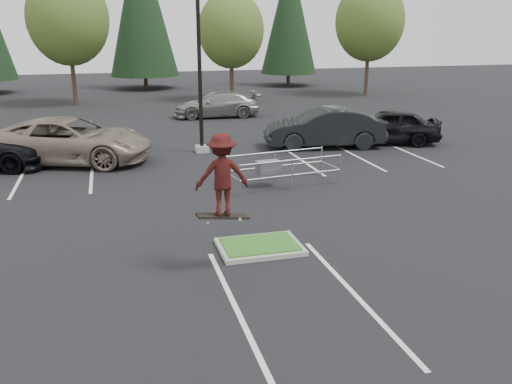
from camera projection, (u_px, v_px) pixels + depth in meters
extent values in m
plane|color=black|center=(260.00, 249.00, 14.54)|extent=(120.00, 120.00, 0.00)
cube|color=#9C9B91|center=(260.00, 247.00, 14.53)|extent=(2.20, 1.60, 0.12)
cube|color=#286921|center=(260.00, 244.00, 14.50)|extent=(1.95, 1.35, 0.05)
cube|color=silver|center=(92.00, 175.00, 21.71)|extent=(0.12, 5.20, 0.01)
cube|color=silver|center=(19.00, 180.00, 21.03)|extent=(0.12, 5.20, 0.01)
cube|color=silver|center=(303.00, 161.00, 23.97)|extent=(0.12, 5.20, 0.01)
cube|color=silver|center=(359.00, 157.00, 24.65)|extent=(0.12, 5.20, 0.01)
cube|color=silver|center=(412.00, 154.00, 25.33)|extent=(0.12, 5.20, 0.01)
cube|color=silver|center=(237.00, 309.00, 11.44)|extent=(0.12, 6.00, 0.01)
cube|color=silver|center=(354.00, 293.00, 12.11)|extent=(0.12, 6.00, 0.01)
cube|color=#9C9B91|center=(202.00, 149.00, 25.69)|extent=(0.60, 0.60, 0.30)
cylinder|color=black|center=(199.00, 43.00, 24.27)|extent=(0.18, 0.18, 10.00)
cylinder|color=#38281C|center=(74.00, 81.00, 40.65)|extent=(0.32, 0.32, 3.50)
ellipsoid|color=#385B21|center=(68.00, 18.00, 39.33)|extent=(5.89, 5.89, 6.77)
sphere|color=#385B21|center=(77.00, 29.00, 39.42)|extent=(3.68, 3.68, 3.68)
sphere|color=#385B21|center=(62.00, 26.00, 39.73)|extent=(4.05, 4.05, 4.05)
cylinder|color=#38281C|center=(232.00, 81.00, 43.09)|extent=(0.32, 0.32, 3.04)
ellipsoid|color=#385B21|center=(231.00, 30.00, 41.94)|extent=(5.12, 5.12, 5.89)
sphere|color=#385B21|center=(240.00, 38.00, 42.00)|extent=(3.20, 3.20, 3.20)
sphere|color=#385B21|center=(224.00, 36.00, 42.32)|extent=(3.52, 3.52, 3.52)
cylinder|color=#38281C|center=(367.00, 75.00, 46.51)|extent=(0.32, 0.32, 3.42)
ellipsoid|color=#385B21|center=(370.00, 21.00, 45.21)|extent=(5.76, 5.76, 6.62)
sphere|color=#385B21|center=(377.00, 30.00, 45.30)|extent=(3.60, 3.60, 3.60)
sphere|color=#385B21|center=(362.00, 28.00, 45.61)|extent=(3.96, 3.96, 3.96)
cylinder|color=#38281C|center=(146.00, 82.00, 51.72)|extent=(0.36, 0.36, 1.20)
cone|color=black|center=(141.00, 2.00, 49.59)|extent=(6.38, 6.38, 13.30)
cylinder|color=#38281C|center=(288.00, 79.00, 54.31)|extent=(0.36, 0.36, 1.20)
cone|color=black|center=(289.00, 14.00, 52.48)|extent=(5.50, 5.50, 11.30)
cylinder|color=#95979D|center=(240.00, 180.00, 18.87)|extent=(0.06, 0.06, 1.17)
cylinder|color=#95979D|center=(226.00, 171.00, 20.12)|extent=(0.06, 0.06, 1.17)
cylinder|color=#95979D|center=(292.00, 174.00, 19.62)|extent=(0.06, 0.06, 1.17)
cylinder|color=#95979D|center=(275.00, 166.00, 20.87)|extent=(0.06, 0.06, 1.17)
cylinder|color=#95979D|center=(340.00, 169.00, 20.37)|extent=(0.06, 0.06, 1.17)
cylinder|color=#95979D|center=(321.00, 161.00, 21.62)|extent=(0.06, 0.06, 1.17)
cylinder|color=#95979D|center=(292.00, 175.00, 19.63)|extent=(4.02, 0.59, 0.05)
cylinder|color=#95979D|center=(292.00, 160.00, 19.46)|extent=(4.02, 0.59, 0.05)
cylinder|color=#95979D|center=(275.00, 166.00, 20.88)|extent=(4.02, 0.59, 0.05)
cylinder|color=#95979D|center=(275.00, 152.00, 20.71)|extent=(4.02, 0.59, 0.05)
cube|color=#95979D|center=(268.00, 168.00, 19.98)|extent=(0.92, 0.64, 0.49)
cube|color=black|center=(223.00, 216.00, 12.92)|extent=(1.30, 0.48, 0.23)
cylinder|color=beige|center=(208.00, 222.00, 12.72)|extent=(0.08, 0.05, 0.08)
cylinder|color=beige|center=(206.00, 219.00, 12.96)|extent=(0.08, 0.05, 0.08)
cylinder|color=beige|center=(240.00, 219.00, 12.92)|extent=(0.08, 0.05, 0.08)
cylinder|color=beige|center=(237.00, 216.00, 13.16)|extent=(0.08, 0.05, 0.08)
imported|color=maroon|center=(222.00, 175.00, 12.62)|extent=(1.28, 0.76, 1.95)
imported|color=gray|center=(67.00, 140.00, 23.49)|extent=(7.71, 5.33, 1.96)
imported|color=black|center=(324.00, 128.00, 26.50)|extent=(6.07, 2.97, 1.92)
imported|color=black|center=(389.00, 126.00, 27.40)|extent=(5.55, 3.73, 1.75)
imported|color=gray|center=(217.00, 105.00, 35.40)|extent=(5.68, 2.53, 1.62)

